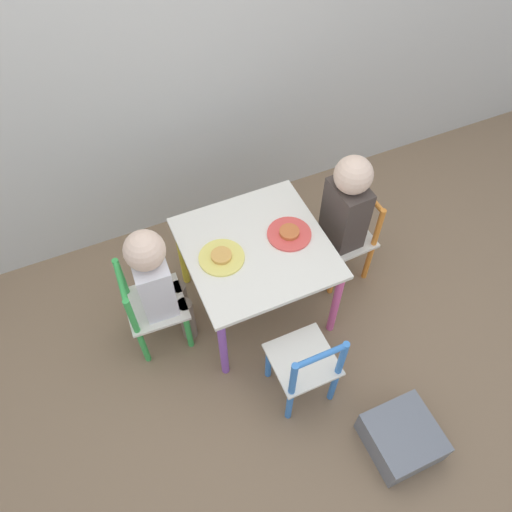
{
  "coord_description": "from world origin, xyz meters",
  "views": [
    {
      "loc": [
        -0.54,
        -1.22,
        2.19
      ],
      "look_at": [
        0.0,
        0.0,
        0.4
      ],
      "focal_mm": 35.0,
      "sensor_mm": 36.0,
      "label": 1
    }
  ],
  "objects_px": {
    "chair_orange": "(347,237)",
    "child_left": "(157,280)",
    "child_right": "(343,212)",
    "storage_bin": "(402,437)",
    "plate_left": "(222,257)",
    "chair_blue": "(305,366)",
    "plate_right": "(289,233)",
    "kids_table": "(256,255)",
    "chair_green": "(151,308)"
  },
  "relations": [
    {
      "from": "chair_green",
      "to": "storage_bin",
      "type": "bearing_deg",
      "value": -136.56
    },
    {
      "from": "plate_left",
      "to": "child_left",
      "type": "bearing_deg",
      "value": 175.59
    },
    {
      "from": "kids_table",
      "to": "chair_orange",
      "type": "distance_m",
      "value": 0.53
    },
    {
      "from": "child_right",
      "to": "child_left",
      "type": "bearing_deg",
      "value": -92.73
    },
    {
      "from": "kids_table",
      "to": "storage_bin",
      "type": "distance_m",
      "value": 0.99
    },
    {
      "from": "plate_left",
      "to": "chair_orange",
      "type": "bearing_deg",
      "value": 2.01
    },
    {
      "from": "child_right",
      "to": "plate_left",
      "type": "bearing_deg",
      "value": -90.7
    },
    {
      "from": "child_right",
      "to": "plate_right",
      "type": "bearing_deg",
      "value": -88.51
    },
    {
      "from": "kids_table",
      "to": "child_left",
      "type": "distance_m",
      "value": 0.45
    },
    {
      "from": "kids_table",
      "to": "chair_blue",
      "type": "relative_size",
      "value": 1.19
    },
    {
      "from": "chair_blue",
      "to": "storage_bin",
      "type": "xyz_separation_m",
      "value": [
        0.28,
        -0.38,
        -0.19
      ]
    },
    {
      "from": "plate_left",
      "to": "chair_green",
      "type": "bearing_deg",
      "value": 175.87
    },
    {
      "from": "chair_green",
      "to": "child_left",
      "type": "relative_size",
      "value": 0.7
    },
    {
      "from": "plate_left",
      "to": "plate_right",
      "type": "bearing_deg",
      "value": -0.0
    },
    {
      "from": "chair_green",
      "to": "plate_right",
      "type": "xyz_separation_m",
      "value": [
        0.67,
        -0.02,
        0.23
      ]
    },
    {
      "from": "chair_blue",
      "to": "plate_left",
      "type": "xyz_separation_m",
      "value": [
        -0.16,
        0.51,
        0.23
      ]
    },
    {
      "from": "chair_orange",
      "to": "chair_green",
      "type": "distance_m",
      "value": 1.01
    },
    {
      "from": "chair_green",
      "to": "plate_left",
      "type": "xyz_separation_m",
      "value": [
        0.34,
        -0.02,
        0.23
      ]
    },
    {
      "from": "chair_blue",
      "to": "plate_right",
      "type": "relative_size",
      "value": 2.65
    },
    {
      "from": "child_left",
      "to": "plate_right",
      "type": "height_order",
      "value": "child_left"
    },
    {
      "from": "chair_orange",
      "to": "storage_bin",
      "type": "xyz_separation_m",
      "value": [
        -0.23,
        -0.91,
        -0.19
      ]
    },
    {
      "from": "child_left",
      "to": "plate_right",
      "type": "bearing_deg",
      "value": -89.25
    },
    {
      "from": "kids_table",
      "to": "chair_orange",
      "type": "bearing_deg",
      "value": 2.65
    },
    {
      "from": "chair_green",
      "to": "child_left",
      "type": "height_order",
      "value": "child_left"
    },
    {
      "from": "child_left",
      "to": "plate_left",
      "type": "bearing_deg",
      "value": -91.59
    },
    {
      "from": "child_left",
      "to": "kids_table",
      "type": "bearing_deg",
      "value": -90.0
    },
    {
      "from": "plate_left",
      "to": "storage_bin",
      "type": "xyz_separation_m",
      "value": [
        0.44,
        -0.89,
        -0.41
      ]
    },
    {
      "from": "child_right",
      "to": "storage_bin",
      "type": "distance_m",
      "value": 1.01
    },
    {
      "from": "child_right",
      "to": "kids_table",
      "type": "bearing_deg",
      "value": -90.0
    },
    {
      "from": "kids_table",
      "to": "storage_bin",
      "type": "height_order",
      "value": "kids_table"
    },
    {
      "from": "child_right",
      "to": "plate_right",
      "type": "distance_m",
      "value": 0.29
    },
    {
      "from": "chair_orange",
      "to": "kids_table",
      "type": "bearing_deg",
      "value": -90.0
    },
    {
      "from": "chair_orange",
      "to": "chair_blue",
      "type": "xyz_separation_m",
      "value": [
        -0.51,
        -0.53,
        0.0
      ]
    },
    {
      "from": "chair_orange",
      "to": "chair_green",
      "type": "relative_size",
      "value": 1.0
    },
    {
      "from": "storage_bin",
      "to": "plate_left",
      "type": "bearing_deg",
      "value": 116.25
    },
    {
      "from": "chair_orange",
      "to": "child_right",
      "type": "relative_size",
      "value": 0.66
    },
    {
      "from": "plate_right",
      "to": "plate_left",
      "type": "distance_m",
      "value": 0.32
    },
    {
      "from": "kids_table",
      "to": "chair_green",
      "type": "height_order",
      "value": "chair_green"
    },
    {
      "from": "plate_right",
      "to": "storage_bin",
      "type": "relative_size",
      "value": 0.71
    },
    {
      "from": "chair_blue",
      "to": "plate_right",
      "type": "bearing_deg",
      "value": -107.66
    },
    {
      "from": "storage_bin",
      "to": "kids_table",
      "type": "bearing_deg",
      "value": 107.28
    },
    {
      "from": "chair_blue",
      "to": "child_left",
      "type": "height_order",
      "value": "child_left"
    },
    {
      "from": "storage_bin",
      "to": "chair_blue",
      "type": "bearing_deg",
      "value": 125.94
    },
    {
      "from": "kids_table",
      "to": "child_left",
      "type": "relative_size",
      "value": 0.83
    },
    {
      "from": "child_right",
      "to": "plate_left",
      "type": "distance_m",
      "value": 0.61
    },
    {
      "from": "kids_table",
      "to": "chair_green",
      "type": "xyz_separation_m",
      "value": [
        -0.51,
        0.02,
        -0.15
      ]
    },
    {
      "from": "chair_orange",
      "to": "child_left",
      "type": "bearing_deg",
      "value": -92.56
    },
    {
      "from": "child_left",
      "to": "storage_bin",
      "type": "xyz_separation_m",
      "value": [
        0.72,
        -0.91,
        -0.38
      ]
    },
    {
      "from": "child_right",
      "to": "child_left",
      "type": "distance_m",
      "value": 0.89
    },
    {
      "from": "child_left",
      "to": "child_right",
      "type": "bearing_deg",
      "value": -87.26
    }
  ]
}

